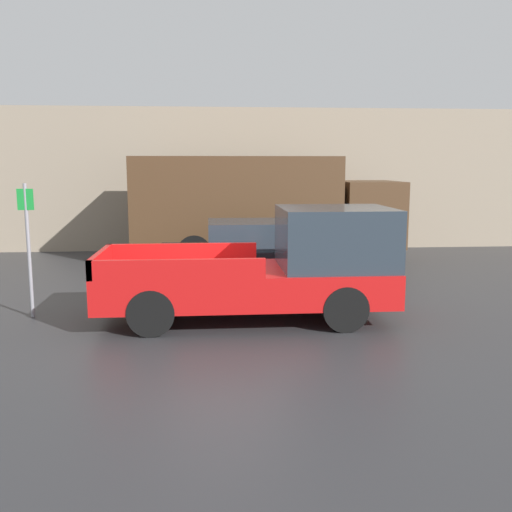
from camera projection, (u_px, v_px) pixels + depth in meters
The scene contains 7 objects.
ground_plane at pixel (229, 318), 10.97m from camera, with size 60.00×60.00×0.00m, color #2D2D30.
building_wall at pixel (219, 180), 19.43m from camera, with size 28.00×0.15×4.82m.
pickup_truck at pixel (276, 268), 10.77m from camera, with size 5.47×2.09×2.13m.
car at pixel (258, 252), 13.94m from camera, with size 4.74×2.01×1.57m.
delivery_truck at pixel (259, 205), 17.08m from camera, with size 7.95×2.39×3.15m.
parking_sign at pixel (28, 243), 10.82m from camera, with size 0.30×0.07×2.58m.
newspaper_box at pixel (229, 235), 19.43m from camera, with size 0.45×0.40×1.08m.
Camera 1 is at (-0.35, -10.65, 2.93)m, focal length 40.00 mm.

